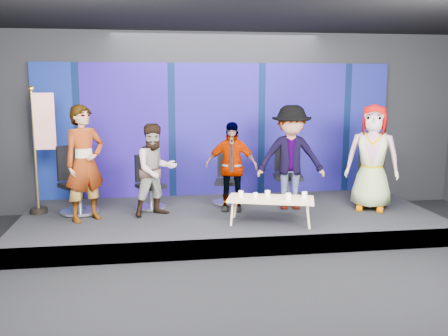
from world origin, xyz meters
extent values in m
plane|color=black|center=(0.00, 0.00, 0.00)|extent=(10.00, 10.00, 0.00)
cube|color=black|center=(0.00, 4.00, 1.75)|extent=(10.00, 0.02, 3.50)
cube|color=black|center=(0.00, 2.50, 0.15)|extent=(7.00, 3.00, 0.30)
cube|color=navy|center=(0.00, 3.95, 1.60)|extent=(7.00, 0.08, 2.60)
cylinder|color=silver|center=(-2.54, 2.74, 0.33)|extent=(0.91, 0.91, 0.07)
cylinder|color=silver|center=(-2.54, 2.74, 0.58)|extent=(0.08, 0.08, 0.44)
cube|color=black|center=(-2.54, 2.74, 0.80)|extent=(0.73, 0.73, 0.08)
cube|color=black|center=(-2.69, 2.96, 1.16)|extent=(0.42, 0.32, 0.60)
imported|color=black|center=(-2.37, 2.33, 1.24)|extent=(0.82, 0.77, 1.88)
cylinder|color=silver|center=(-1.33, 2.91, 0.33)|extent=(0.71, 0.71, 0.05)
cylinder|color=silver|center=(-1.33, 2.91, 0.53)|extent=(0.06, 0.06, 0.36)
cube|color=black|center=(-1.33, 2.91, 0.71)|extent=(0.57, 0.57, 0.06)
cube|color=black|center=(-1.41, 3.10, 1.01)|extent=(0.38, 0.20, 0.50)
imported|color=black|center=(-1.24, 2.46, 1.08)|extent=(0.93, 0.84, 1.56)
cylinder|color=silver|center=(0.07, 3.07, 0.33)|extent=(0.65, 0.65, 0.05)
cylinder|color=silver|center=(0.07, 3.07, 0.53)|extent=(0.06, 0.06, 0.36)
cube|color=black|center=(0.07, 3.07, 0.72)|extent=(0.52, 0.52, 0.06)
cube|color=black|center=(0.12, 3.28, 1.01)|extent=(0.40, 0.14, 0.50)
imported|color=black|center=(0.07, 2.62, 1.08)|extent=(0.98, 0.58, 1.56)
cylinder|color=silver|center=(1.21, 3.03, 0.33)|extent=(0.73, 0.73, 0.06)
cylinder|color=silver|center=(1.21, 3.03, 0.58)|extent=(0.07, 0.07, 0.43)
cube|color=black|center=(1.21, 3.03, 0.79)|extent=(0.58, 0.58, 0.07)
cube|color=black|center=(1.25, 3.28, 1.14)|extent=(0.47, 0.12, 0.59)
imported|color=black|center=(1.13, 2.59, 1.22)|extent=(1.28, 0.85, 1.84)
cylinder|color=silver|center=(2.69, 2.73, 0.33)|extent=(0.87, 0.87, 0.06)
cylinder|color=silver|center=(2.69, 2.73, 0.58)|extent=(0.08, 0.08, 0.43)
cube|color=black|center=(2.69, 2.73, 0.80)|extent=(0.70, 0.70, 0.08)
cube|color=black|center=(2.81, 2.97, 1.15)|extent=(0.45, 0.26, 0.59)
imported|color=black|center=(2.52, 2.32, 1.23)|extent=(1.08, 0.94, 1.86)
cube|color=tan|center=(0.55, 1.69, 0.69)|extent=(1.46, 0.95, 0.04)
cylinder|color=tan|center=(-0.08, 1.65, 0.49)|extent=(0.04, 0.04, 0.37)
cylinder|color=tan|center=(0.05, 2.08, 0.49)|extent=(0.04, 0.04, 0.37)
cylinder|color=tan|center=(1.05, 1.30, 0.49)|extent=(0.04, 0.04, 0.37)
cylinder|color=tan|center=(1.18, 1.73, 0.49)|extent=(0.04, 0.04, 0.37)
cylinder|color=white|center=(0.10, 1.85, 0.76)|extent=(0.08, 0.08, 0.10)
cylinder|color=white|center=(0.31, 1.73, 0.76)|extent=(0.07, 0.07, 0.08)
cylinder|color=white|center=(0.52, 1.79, 0.77)|extent=(0.09, 0.09, 0.10)
cylinder|color=white|center=(0.79, 1.52, 0.77)|extent=(0.09, 0.09, 0.11)
cylinder|color=white|center=(1.08, 1.60, 0.76)|extent=(0.08, 0.08, 0.10)
cylinder|color=black|center=(-3.25, 2.90, 0.35)|extent=(0.29, 0.29, 0.09)
cylinder|color=gold|center=(-3.25, 2.90, 1.38)|extent=(0.04, 0.04, 1.99)
sphere|color=gold|center=(-3.25, 2.90, 2.42)|extent=(0.10, 0.10, 0.10)
cube|color=#AA1C13|center=(-3.07, 2.90, 1.88)|extent=(0.35, 0.08, 0.95)
camera|label=1|loc=(-1.32, -5.83, 2.50)|focal=40.00mm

